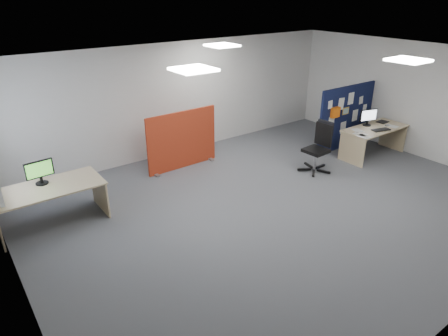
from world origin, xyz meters
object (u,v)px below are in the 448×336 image
main_desk (373,134)px  monitor_second (40,171)px  navy_divider (346,117)px  red_divider (182,140)px  second_desk (49,195)px  office_chair (320,144)px  monitor_main (368,117)px

main_desk → monitor_second: size_ratio=3.65×
navy_divider → red_divider: size_ratio=1.10×
red_divider → second_desk: 3.20m
main_desk → red_divider: red_divider is taller
main_desk → second_desk: bearing=169.0°
navy_divider → red_divider: 4.25m
second_desk → office_chair: bearing=-12.5°
navy_divider → second_desk: size_ratio=1.10×
monitor_main → main_desk: bearing=-65.3°
red_divider → second_desk: bearing=-168.2°
navy_divider → main_desk: bearing=-81.2°
navy_divider → monitor_second: (-7.18, 0.79, 0.15)m
second_desk → office_chair: office_chair is taller
main_desk → monitor_second: (-7.30, 1.55, 0.41)m
navy_divider → main_desk: size_ratio=1.14×
office_chair → navy_divider: bearing=16.1°
monitor_main → monitor_second: (-7.27, 1.37, 0.01)m
monitor_main → office_chair: (-1.70, -0.00, -0.32)m
main_desk → navy_divider: bearing=98.8°
second_desk → office_chair: (5.53, -1.22, 0.07)m
navy_divider → monitor_main: 0.60m
second_desk → office_chair: 5.67m
navy_divider → office_chair: 1.72m
monitor_second → office_chair: bearing=-19.2°
monitor_main → red_divider: red_divider is taller
main_desk → red_divider: size_ratio=0.97×
second_desk → office_chair: size_ratio=1.60×
monitor_second → office_chair: (5.57, -1.37, -0.33)m
red_divider → monitor_second: 3.23m
monitor_main → second_desk: size_ratio=0.26×
main_desk → monitor_main: (-0.03, 0.18, 0.40)m
main_desk → monitor_main: bearing=98.6°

